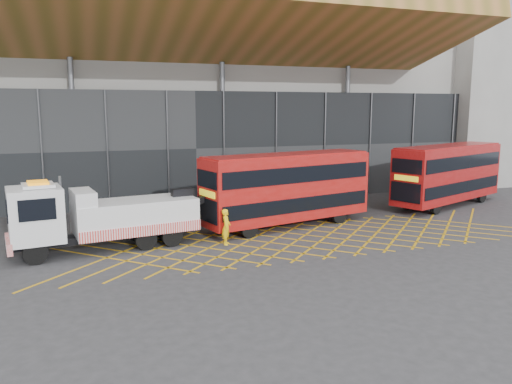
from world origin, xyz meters
name	(u,v)px	position (x,y,z in m)	size (l,w,h in m)	color
ground_plane	(209,248)	(0.00, 0.00, 0.00)	(120.00, 120.00, 0.00)	#2D2D2F
road_markings	(312,238)	(5.60, 0.00, 0.01)	(27.96, 7.16, 0.01)	#CA9313
construction_building	(175,81)	(1.92, 18.40, 8.98)	(55.00, 23.97, 18.00)	gray
east_building	(489,75)	(32.00, 16.00, 10.00)	(15.00, 12.00, 20.00)	gray
recovery_truck	(100,216)	(-4.97, 1.45, 1.66)	(10.39, 3.71, 3.60)	black
bus_towed	(288,186)	(5.48, 3.05, 2.35)	(10.67, 4.74, 4.24)	#9E0F0C
bus_second	(448,172)	(18.56, 5.10, 2.37)	(10.63, 6.07, 4.27)	maroon
worker	(226,227)	(1.03, 0.40, 0.91)	(0.66, 0.43, 1.81)	yellow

